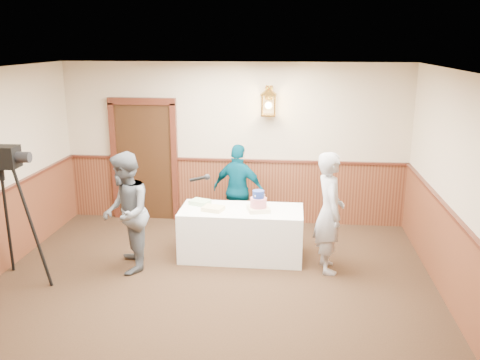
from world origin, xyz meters
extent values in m
plane|color=#311F13|center=(0.00, 0.00, 0.00)|extent=(7.00, 7.00, 0.00)
cube|color=beige|center=(0.00, 3.50, 1.40)|extent=(6.00, 0.02, 2.80)
cube|color=white|center=(0.00, 0.00, 2.80)|extent=(6.00, 7.00, 0.02)
cube|color=#4F2616|center=(0.00, 3.48, 0.55)|extent=(5.98, 0.04, 1.10)
cube|color=#4F2616|center=(2.98, 0.00, 0.55)|extent=(0.04, 6.98, 1.10)
cube|color=#471D13|center=(0.00, 3.46, 1.12)|extent=(5.98, 0.07, 0.04)
cube|color=black|center=(-1.60, 3.45, 1.05)|extent=(1.00, 0.06, 2.10)
cube|color=white|center=(0.30, 1.90, 0.38)|extent=(1.80, 0.80, 0.75)
cube|color=#F6E6BA|center=(0.55, 1.85, 0.78)|extent=(0.37, 0.37, 0.06)
cylinder|color=red|center=(0.55, 1.85, 0.88)|extent=(0.24, 0.24, 0.14)
cylinder|color=navy|center=(0.55, 1.85, 1.00)|extent=(0.17, 0.17, 0.11)
cube|color=#E7DB8A|center=(-0.11, 1.80, 0.78)|extent=(0.34, 0.29, 0.06)
cube|color=#B3E19F|center=(-0.35, 2.06, 0.78)|extent=(0.34, 0.30, 0.06)
imported|color=#575C62|center=(-1.24, 1.28, 0.85)|extent=(0.85, 0.97, 1.69)
cylinder|color=black|center=(-0.26, 1.45, 1.32)|extent=(0.23, 0.07, 0.09)
sphere|color=black|center=(-0.13, 1.47, 1.34)|extent=(0.08, 0.08, 0.08)
imported|color=#9E9EA4|center=(1.55, 1.59, 0.85)|extent=(0.50, 0.68, 1.71)
imported|color=#014054|center=(0.15, 2.83, 0.76)|extent=(0.96, 0.62, 1.52)
cylinder|color=black|center=(-2.30, 0.68, 1.75)|extent=(0.19, 0.15, 0.14)
camera|label=1|loc=(1.04, -5.13, 3.15)|focal=38.00mm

